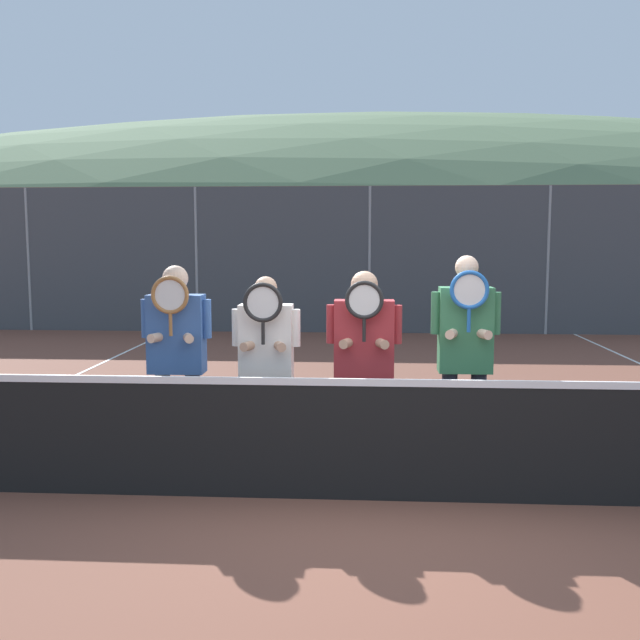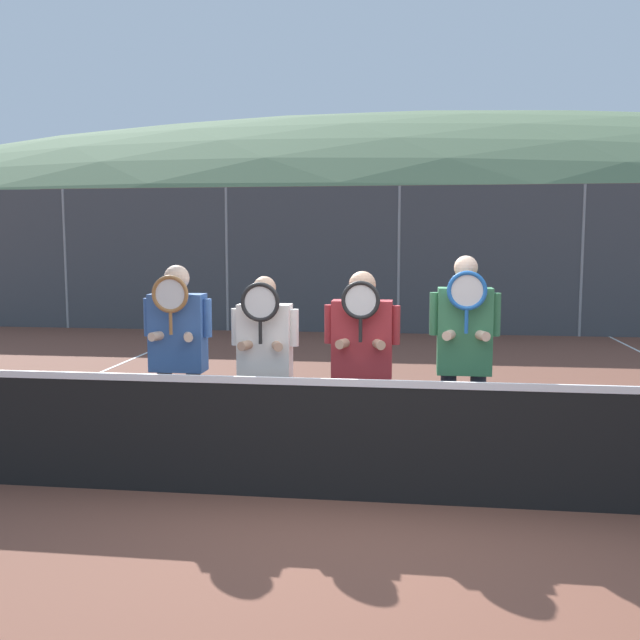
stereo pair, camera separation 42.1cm
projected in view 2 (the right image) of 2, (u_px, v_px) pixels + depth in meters
The scene contains 13 objects.
ground_plane at pixel (369, 502), 5.47m from camera, with size 120.00×120.00×0.00m, color brown.
hill_distant at pixel (410, 264), 58.88m from camera, with size 114.07×63.37×22.18m.
clubhouse_building at pixel (435, 245), 24.03m from camera, with size 25.15×5.50×3.62m.
fence_back at pixel (399, 260), 15.18m from camera, with size 22.64×0.06×3.13m.
tennis_net at pixel (369, 439), 5.42m from camera, with size 11.76×0.09×1.05m.
court_line_left_sideline at pixel (38, 399), 8.99m from camera, with size 0.05×16.00×0.01m, color white.
player_leftmost at pixel (178, 347), 6.22m from camera, with size 0.61×0.34×1.78m.
player_center_left at pixel (265, 357), 6.08m from camera, with size 0.58×0.34×1.70m.
player_center_right at pixel (362, 353), 5.96m from camera, with size 0.63×0.34×1.74m.
player_rightmost at pixel (464, 350), 5.86m from camera, with size 0.57×0.34×1.87m.
car_far_left at pixel (129, 280), 19.61m from camera, with size 4.09×2.10×1.80m.
car_left_of_center at pixel (295, 282), 19.18m from camera, with size 4.09×2.08×1.70m.
car_center at pixel (470, 282), 18.63m from camera, with size 4.08×2.08×1.77m.
Camera 2 is at (0.32, -5.29, 2.00)m, focal length 40.00 mm.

